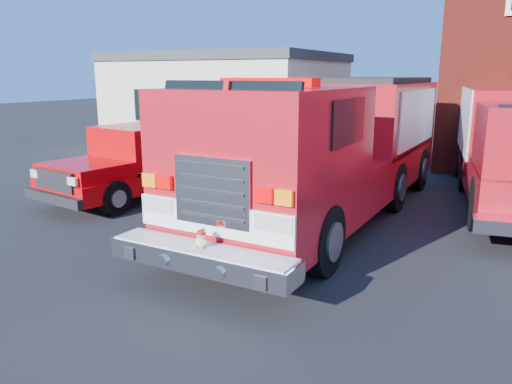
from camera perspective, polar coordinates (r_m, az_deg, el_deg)
The scene contains 4 objects.
ground at distance 10.35m, azimuth 3.11°, elevation -5.66°, with size 100.00×100.00×0.00m, color black.
side_building at distance 25.52m, azimuth -3.09°, elevation 10.71°, with size 10.20×8.20×4.35m.
fire_engine at distance 12.04m, azimuth 8.74°, elevation 5.28°, with size 3.29×10.79×3.30m.
pickup_truck at distance 14.44m, azimuth -12.23°, elevation 3.37°, with size 3.04×6.32×1.98m.
Camera 1 is at (4.06, -8.90, 3.36)m, focal length 35.00 mm.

